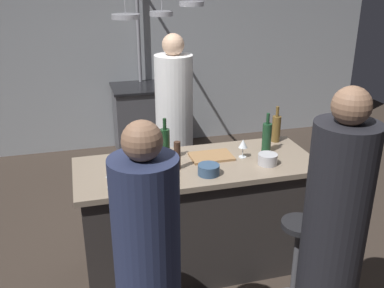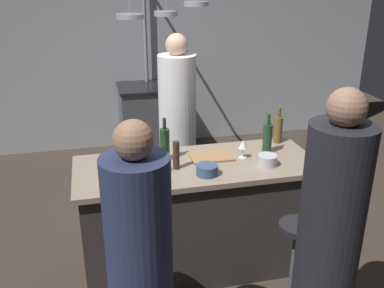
{
  "view_description": "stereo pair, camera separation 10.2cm",
  "coord_description": "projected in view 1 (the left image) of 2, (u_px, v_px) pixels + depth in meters",
  "views": [
    {
      "loc": [
        -0.81,
        -2.84,
        2.24
      ],
      "look_at": [
        0.0,
        0.15,
        1.0
      ],
      "focal_mm": 40.78,
      "sensor_mm": 36.0,
      "label": 1
    },
    {
      "loc": [
        -0.71,
        -2.86,
        2.24
      ],
      "look_at": [
        0.0,
        0.15,
        1.0
      ],
      "focal_mm": 40.78,
      "sensor_mm": 36.0,
      "label": 2
    }
  ],
  "objects": [
    {
      "name": "pepper_mill",
      "position": [
        177.0,
        155.0,
        3.11
      ],
      "size": [
        0.05,
        0.05,
        0.21
      ],
      "primitive_type": "cylinder",
      "color": "#382319",
      "rests_on": "kitchen_island"
    },
    {
      "name": "wine_bottle_green",
      "position": [
        267.0,
        137.0,
        3.4
      ],
      "size": [
        0.07,
        0.07,
        0.32
      ],
      "color": "#193D23",
      "rests_on": "kitchen_island"
    },
    {
      "name": "ground_plane",
      "position": [
        197.0,
        264.0,
        3.57
      ],
      "size": [
        9.0,
        9.0,
        0.0
      ],
      "primitive_type": "plane",
      "color": "#382D26"
    },
    {
      "name": "wine_glass_near_right_guest",
      "position": [
        111.0,
        173.0,
        2.84
      ],
      "size": [
        0.07,
        0.07,
        0.15
      ],
      "color": "silver",
      "rests_on": "kitchen_island"
    },
    {
      "name": "wine_bottle_amber",
      "position": [
        276.0,
        128.0,
        3.62
      ],
      "size": [
        0.07,
        0.07,
        0.3
      ],
      "color": "brown",
      "rests_on": "kitchen_island"
    },
    {
      "name": "chef",
      "position": [
        175.0,
        129.0,
        4.27
      ],
      "size": [
        0.36,
        0.36,
        1.71
      ],
      "color": "white",
      "rests_on": "ground_plane"
    },
    {
      "name": "guest_left",
      "position": [
        148.0,
        278.0,
        2.27
      ],
      "size": [
        0.34,
        0.34,
        1.61
      ],
      "color": "#262D4C",
      "rests_on": "ground_plane"
    },
    {
      "name": "wine_glass_near_left_guest",
      "position": [
        243.0,
        145.0,
        3.31
      ],
      "size": [
        0.07,
        0.07,
        0.15
      ],
      "color": "silver",
      "rests_on": "kitchen_island"
    },
    {
      "name": "mixing_bowl_steel",
      "position": [
        268.0,
        159.0,
        3.21
      ],
      "size": [
        0.14,
        0.14,
        0.08
      ],
      "primitive_type": "cylinder",
      "color": "#B7B7BC",
      "rests_on": "kitchen_island"
    },
    {
      "name": "mixing_bowl_ceramic",
      "position": [
        154.0,
        167.0,
        3.08
      ],
      "size": [
        0.19,
        0.19,
        0.08
      ],
      "primitive_type": "cylinder",
      "color": "silver",
      "rests_on": "kitchen_island"
    },
    {
      "name": "kitchen_island",
      "position": [
        197.0,
        216.0,
        3.4
      ],
      "size": [
        1.8,
        0.72,
        0.9
      ],
      "color": "#332D2B",
      "rests_on": "ground_plane"
    },
    {
      "name": "bar_stool_right",
      "position": [
        297.0,
        260.0,
        3.01
      ],
      "size": [
        0.28,
        0.28,
        0.68
      ],
      "color": "#4C4C51",
      "rests_on": "ground_plane"
    },
    {
      "name": "wine_bottle_red",
      "position": [
        165.0,
        144.0,
        3.25
      ],
      "size": [
        0.07,
        0.07,
        0.33
      ],
      "color": "#143319",
      "rests_on": "kitchen_island"
    },
    {
      "name": "back_wall",
      "position": [
        137.0,
        48.0,
        5.64
      ],
      "size": [
        6.4,
        0.16,
        2.6
      ],
      "primitive_type": "cube",
      "color": "#9EA3A8",
      "rests_on": "ground_plane"
    },
    {
      "name": "wine_glass_by_chef",
      "position": [
        144.0,
        150.0,
        3.21
      ],
      "size": [
        0.07,
        0.07,
        0.15
      ],
      "color": "silver",
      "rests_on": "kitchen_island"
    },
    {
      "name": "cutting_board",
      "position": [
        211.0,
        156.0,
        3.34
      ],
      "size": [
        0.32,
        0.22,
        0.02
      ],
      "primitive_type": "cube",
      "color": "#997047",
      "rests_on": "kitchen_island"
    },
    {
      "name": "stove_range",
      "position": [
        145.0,
        120.0,
        5.6
      ],
      "size": [
        0.8,
        0.64,
        0.89
      ],
      "color": "#47474C",
      "rests_on": "ground_plane"
    },
    {
      "name": "guest_right",
      "position": [
        332.0,
        241.0,
        2.51
      ],
      "size": [
        0.36,
        0.36,
        1.7
      ],
      "color": "black",
      "rests_on": "ground_plane"
    },
    {
      "name": "overhead_pot_rack",
      "position": [
        150.0,
        27.0,
        4.63
      ],
      "size": [
        0.91,
        1.44,
        2.17
      ],
      "color": "gray",
      "rests_on": "ground_plane"
    },
    {
      "name": "bar_stool_left",
      "position": [
        146.0,
        287.0,
        2.75
      ],
      "size": [
        0.28,
        0.28,
        0.68
      ],
      "color": "#4C4C51",
      "rests_on": "ground_plane"
    },
    {
      "name": "mixing_bowl_blue",
      "position": [
        209.0,
        170.0,
        3.05
      ],
      "size": [
        0.15,
        0.15,
        0.07
      ],
      "primitive_type": "cylinder",
      "color": "#334C6B",
      "rests_on": "kitchen_island"
    }
  ]
}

